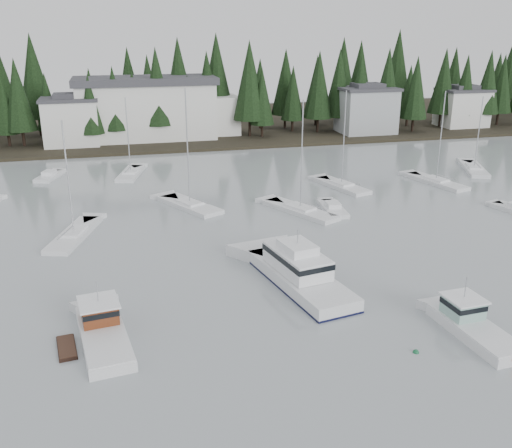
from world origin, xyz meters
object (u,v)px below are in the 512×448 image
at_px(lobster_boat_teal, 472,327).
at_px(sailboat_3, 341,187).
at_px(sailboat_2, 131,175).
at_px(runabout_1, 333,210).
at_px(house_east_a, 366,109).
at_px(house_west, 71,121).
at_px(sailboat_9, 75,236).
at_px(lobster_boat_brown, 102,333).
at_px(sailboat_5, 474,170).
at_px(sailboat_8, 300,212).
at_px(cabin_cruiser_center, 299,275).
at_px(house_east_b, 462,107).
at_px(runabout_3, 50,177).
at_px(sailboat_0, 436,183).
at_px(harbor_inn, 158,108).
at_px(sailboat_7, 190,206).

xyz_separation_m(lobster_boat_teal, sailboat_3, (5.40, 37.08, -0.44)).
relative_size(sailboat_2, runabout_1, 1.76).
bearing_deg(house_east_a, lobster_boat_teal, -108.60).
distance_m(house_west, sailboat_9, 46.35).
height_order(house_west, sailboat_2, sailboat_2).
xyz_separation_m(lobster_boat_brown, lobster_boat_teal, (24.72, -5.30, 0.02)).
bearing_deg(house_west, house_east_a, -1.06).
distance_m(sailboat_5, sailboat_8, 33.24).
distance_m(cabin_cruiser_center, sailboat_9, 24.38).
bearing_deg(cabin_cruiser_center, house_east_b, -52.02).
relative_size(sailboat_3, sailboat_5, 1.16).
height_order(cabin_cruiser_center, sailboat_8, sailboat_8).
distance_m(lobster_boat_brown, runabout_3, 46.70).
distance_m(sailboat_5, sailboat_9, 57.18).
bearing_deg(runabout_3, runabout_1, -107.83).
bearing_deg(sailboat_9, sailboat_3, -54.48).
bearing_deg(house_east_a, sailboat_0, -98.89).
bearing_deg(house_east_b, sailboat_2, -160.99).
bearing_deg(house_west, runabout_1, -55.35).
height_order(lobster_boat_teal, sailboat_8, sailboat_8).
distance_m(house_east_b, harbor_inn, 61.02).
xyz_separation_m(harbor_inn, sailboat_0, (33.42, -39.74, -5.71)).
bearing_deg(sailboat_5, runabout_1, 137.79).
xyz_separation_m(harbor_inn, runabout_1, (15.62, -47.69, -5.64)).
relative_size(house_east_a, sailboat_3, 0.82).
xyz_separation_m(cabin_cruiser_center, sailboat_5, (36.75, 30.65, -0.75)).
relative_size(sailboat_7, sailboat_8, 1.08).
bearing_deg(sailboat_5, sailboat_2, 101.32).
height_order(lobster_boat_teal, runabout_3, lobster_boat_teal).
relative_size(house_east_b, sailboat_2, 0.84).
relative_size(lobster_boat_brown, sailboat_7, 0.64).
distance_m(sailboat_7, runabout_3, 24.86).
bearing_deg(sailboat_5, harbor_inn, 72.84).
bearing_deg(lobster_boat_teal, sailboat_3, -12.30).
relative_size(sailboat_2, sailboat_9, 0.93).
bearing_deg(house_east_a, cabin_cruiser_center, -118.51).
bearing_deg(sailboat_5, sailboat_9, 126.92).
distance_m(harbor_inn, lobster_boat_teal, 77.35).
bearing_deg(cabin_cruiser_center, sailboat_5, -60.98).
bearing_deg(sailboat_8, lobster_boat_brown, 110.36).
bearing_deg(sailboat_2, house_east_a, -50.41).
distance_m(sailboat_0, runabout_3, 52.91).
distance_m(house_east_b, sailboat_9, 87.45).
relative_size(lobster_boat_teal, sailboat_3, 0.61).
bearing_deg(house_west, sailboat_3, -44.94).
bearing_deg(house_east_a, sailboat_9, -138.86).
bearing_deg(runabout_1, harbor_inn, 24.08).
height_order(house_east_b, runabout_1, house_east_b).
height_order(lobster_boat_brown, lobster_boat_teal, lobster_boat_brown).
bearing_deg(sailboat_9, cabin_cruiser_center, -113.22).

